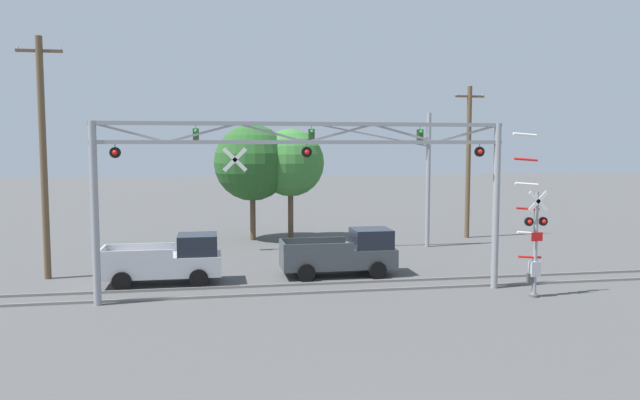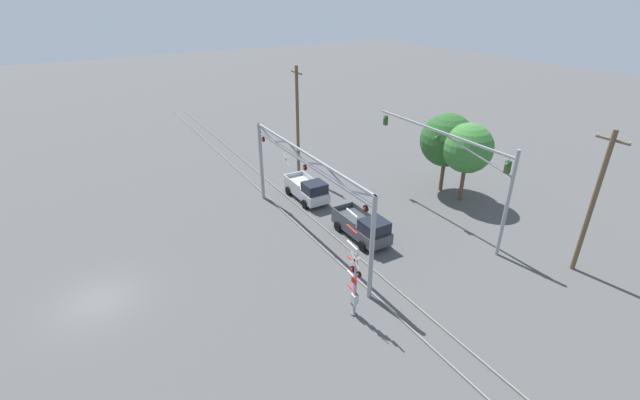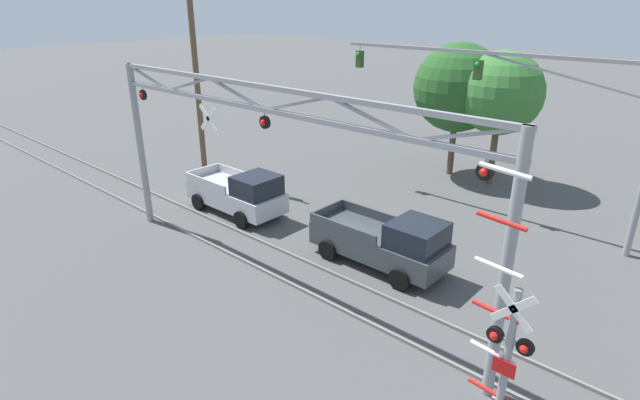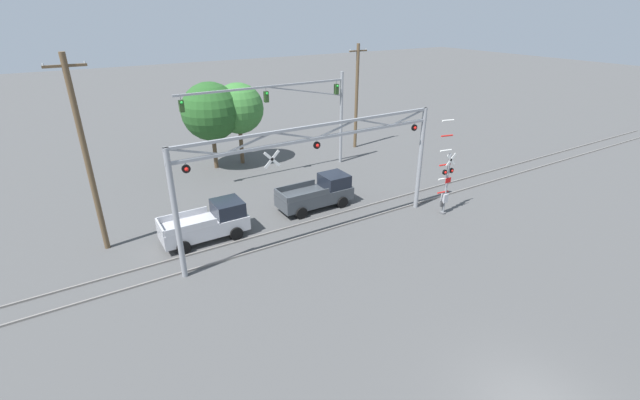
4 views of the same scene
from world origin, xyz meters
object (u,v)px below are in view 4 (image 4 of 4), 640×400
at_px(traffic_signal_span, 305,105).
at_px(pickup_truck_following, 209,223).
at_px(crossing_signal_mast, 446,183).
at_px(background_tree_beyond_span, 238,109).
at_px(crossing_gantry, 317,162).
at_px(utility_pole_left, 86,156).
at_px(utility_pole_right, 357,96).
at_px(pickup_truck_lead, 319,193).
at_px(background_tree_far_left_verge, 211,112).

relative_size(traffic_signal_span, pickup_truck_following, 2.77).
relative_size(crossing_signal_mast, background_tree_beyond_span, 0.93).
relative_size(crossing_gantry, crossing_signal_mast, 2.50).
xyz_separation_m(utility_pole_left, utility_pole_right, (21.95, 7.78, -0.49)).
xyz_separation_m(crossing_signal_mast, utility_pole_right, (3.56, 14.22, 2.59)).
distance_m(crossing_signal_mast, pickup_truck_lead, 7.87).
bearing_deg(utility_pole_left, traffic_signal_span, 18.27).
height_order(traffic_signal_span, background_tree_far_left_verge, traffic_signal_span).
distance_m(traffic_signal_span, background_tree_beyond_span, 5.53).
height_order(crossing_gantry, background_tree_beyond_span, background_tree_beyond_span).
relative_size(utility_pole_left, background_tree_beyond_span, 1.54).
bearing_deg(utility_pole_right, traffic_signal_span, -157.82).
height_order(crossing_gantry, traffic_signal_span, traffic_signal_span).
bearing_deg(traffic_signal_span, crossing_signal_mast, -74.12).
height_order(crossing_gantry, background_tree_far_left_verge, background_tree_far_left_verge).
relative_size(traffic_signal_span, background_tree_beyond_span, 2.00).
bearing_deg(background_tree_beyond_span, pickup_truck_following, -120.24).
height_order(crossing_signal_mast, background_tree_beyond_span, background_tree_beyond_span).
distance_m(utility_pole_left, utility_pole_right, 23.30).
bearing_deg(pickup_truck_lead, background_tree_far_left_verge, 106.75).
height_order(utility_pole_left, background_tree_beyond_span, utility_pole_left).
bearing_deg(crossing_signal_mast, crossing_gantry, 168.96).
relative_size(crossing_signal_mast, pickup_truck_following, 1.29).
xyz_separation_m(traffic_signal_span, pickup_truck_following, (-10.06, -6.85, -4.19)).
height_order(traffic_signal_span, pickup_truck_following, traffic_signal_span).
xyz_separation_m(pickup_truck_following, utility_pole_right, (16.88, 9.63, 3.72)).
bearing_deg(crossing_signal_mast, background_tree_beyond_span, 114.18).
height_order(pickup_truck_lead, background_tree_beyond_span, background_tree_beyond_span).
bearing_deg(crossing_gantry, pickup_truck_following, 149.71).
bearing_deg(pickup_truck_following, pickup_truck_lead, 2.80).
height_order(traffic_signal_span, pickup_truck_lead, traffic_signal_span).
bearing_deg(utility_pole_left, crossing_signal_mast, -19.32).
height_order(utility_pole_left, utility_pole_right, utility_pole_left).
relative_size(crossing_gantry, traffic_signal_span, 1.16).
bearing_deg(crossing_gantry, utility_pole_right, 47.08).
bearing_deg(pickup_truck_following, background_tree_far_left_verge, 69.33).
height_order(traffic_signal_span, utility_pole_right, utility_pole_right).
distance_m(background_tree_beyond_span, background_tree_far_left_verge, 2.23).
xyz_separation_m(utility_pole_right, background_tree_beyond_span, (-10.53, 1.28, -0.15)).
distance_m(crossing_gantry, background_tree_far_left_verge, 13.97).
bearing_deg(pickup_truck_following, utility_pole_right, 29.69).
xyz_separation_m(crossing_signal_mast, utility_pole_left, (-18.39, 6.45, 3.08)).
xyz_separation_m(pickup_truck_lead, utility_pole_right, (9.58, 9.27, 3.72)).
relative_size(utility_pole_left, utility_pole_right, 1.11).
bearing_deg(crossing_gantry, pickup_truck_lead, 57.19).
relative_size(crossing_gantry, pickup_truck_following, 3.23).
xyz_separation_m(crossing_gantry, background_tree_beyond_span, (1.22, 13.91, 0.05)).
relative_size(pickup_truck_following, background_tree_far_left_verge, 0.69).
height_order(pickup_truck_lead, utility_pole_left, utility_pole_left).
bearing_deg(pickup_truck_following, crossing_signal_mast, -19.05).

